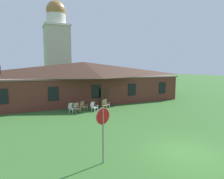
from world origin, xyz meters
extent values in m
plane|color=#336028|center=(0.00, 0.00, 0.00)|extent=(200.00, 200.00, 0.00)
cube|color=brown|center=(0.00, 18.86, 1.60)|extent=(24.06, 10.00, 3.20)
cube|color=#795B55|center=(0.00, 18.86, 3.28)|extent=(24.54, 10.20, 0.16)
pyramid|color=#382319|center=(0.00, 18.86, 4.34)|extent=(25.02, 10.40, 1.96)
cube|color=black|center=(-9.62, 13.83, 1.76)|extent=(1.10, 0.06, 1.50)
cube|color=black|center=(-4.81, 13.83, 1.76)|extent=(1.10, 0.06, 1.50)
cube|color=black|center=(0.00, 13.83, 1.76)|extent=(1.10, 0.06, 1.50)
cube|color=black|center=(4.81, 13.83, 1.76)|extent=(1.10, 0.06, 1.50)
cube|color=black|center=(9.62, 13.83, 1.76)|extent=(1.10, 0.06, 1.50)
cube|color=#422819|center=(0.92, 13.83, 1.05)|extent=(1.10, 0.06, 2.10)
cube|color=#BCB29E|center=(-0.89, 34.56, 6.38)|extent=(4.80, 4.80, 12.76)
cube|color=silver|center=(-0.89, 34.56, 12.94)|extent=(5.18, 5.18, 0.36)
cylinder|color=silver|center=(-0.89, 34.56, 14.22)|extent=(3.80, 3.80, 2.20)
sphere|color=#9E6B38|center=(-0.89, 34.56, 15.99)|extent=(3.88, 3.88, 3.88)
cylinder|color=slate|center=(-4.47, 0.83, 1.30)|extent=(0.07, 0.07, 2.60)
cylinder|color=white|center=(-4.47, 0.85, 2.27)|extent=(0.77, 0.26, 0.81)
cylinder|color=#B71414|center=(-4.46, 0.82, 2.27)|extent=(0.73, 0.25, 0.76)
cube|color=white|center=(-2.97, 11.78, 0.18)|extent=(0.07, 0.07, 0.36)
cube|color=white|center=(-3.36, 11.54, 0.18)|extent=(0.07, 0.07, 0.36)
cube|color=white|center=(-3.21, 12.15, 0.18)|extent=(0.07, 0.07, 0.36)
cube|color=white|center=(-3.60, 11.91, 0.18)|extent=(0.07, 0.07, 0.36)
cube|color=white|center=(-3.29, 11.85, 0.39)|extent=(0.73, 0.73, 0.05)
cube|color=white|center=(-3.45, 12.11, 0.69)|extent=(0.54, 0.43, 0.54)
cube|color=white|center=(-3.03, 11.98, 0.58)|extent=(0.30, 0.43, 0.03)
cube|color=white|center=(-2.94, 11.84, 0.47)|extent=(0.06, 0.06, 0.22)
cube|color=white|center=(-3.52, 11.68, 0.58)|extent=(0.30, 0.43, 0.03)
cube|color=white|center=(-3.44, 11.54, 0.47)|extent=(0.06, 0.06, 0.22)
cube|color=tan|center=(-2.59, 11.56, 0.18)|extent=(0.05, 0.05, 0.36)
cube|color=tan|center=(-3.05, 11.52, 0.18)|extent=(0.05, 0.05, 0.36)
cube|color=tan|center=(-2.63, 12.00, 0.18)|extent=(0.05, 0.05, 0.36)
cube|color=tan|center=(-3.09, 11.96, 0.18)|extent=(0.05, 0.05, 0.36)
cube|color=tan|center=(-2.84, 11.76, 0.39)|extent=(0.58, 0.57, 0.05)
cube|color=tan|center=(-2.87, 12.07, 0.69)|extent=(0.53, 0.23, 0.54)
cube|color=tan|center=(-2.55, 11.77, 0.58)|extent=(0.10, 0.47, 0.03)
cube|color=tan|center=(-2.54, 11.61, 0.47)|extent=(0.04, 0.04, 0.22)
cube|color=tan|center=(-3.13, 11.72, 0.58)|extent=(0.10, 0.47, 0.03)
cube|color=tan|center=(-3.11, 11.56, 0.47)|extent=(0.04, 0.04, 0.22)
cube|color=tan|center=(-1.61, 12.26, 0.18)|extent=(0.07, 0.07, 0.36)
cube|color=tan|center=(-2.00, 12.03, 0.18)|extent=(0.07, 0.07, 0.36)
cube|color=tan|center=(-1.83, 12.64, 0.18)|extent=(0.07, 0.07, 0.36)
cube|color=tan|center=(-2.23, 12.41, 0.18)|extent=(0.07, 0.07, 0.36)
cube|color=tan|center=(-1.92, 12.34, 0.39)|extent=(0.73, 0.72, 0.05)
cube|color=tan|center=(-2.07, 12.61, 0.69)|extent=(0.54, 0.42, 0.54)
cube|color=tan|center=(-1.66, 12.46, 0.58)|extent=(0.29, 0.44, 0.03)
cube|color=tan|center=(-1.57, 12.32, 0.47)|extent=(0.05, 0.05, 0.22)
cube|color=tan|center=(-2.16, 12.18, 0.58)|extent=(0.29, 0.44, 0.03)
cube|color=tan|center=(-2.08, 12.04, 0.47)|extent=(0.05, 0.05, 0.22)
cube|color=white|center=(-0.73, 11.43, 0.18)|extent=(0.07, 0.07, 0.36)
cube|color=white|center=(-1.14, 11.21, 0.18)|extent=(0.07, 0.07, 0.36)
cube|color=white|center=(-0.95, 11.82, 0.18)|extent=(0.07, 0.07, 0.36)
cube|color=white|center=(-1.35, 11.60, 0.18)|extent=(0.07, 0.07, 0.36)
cube|color=white|center=(-1.04, 11.52, 0.39)|extent=(0.72, 0.72, 0.05)
cube|color=white|center=(-1.19, 11.79, 0.69)|extent=(0.54, 0.41, 0.54)
cube|color=white|center=(-0.78, 11.64, 0.58)|extent=(0.28, 0.44, 0.03)
cube|color=white|center=(-0.70, 11.50, 0.47)|extent=(0.05, 0.05, 0.22)
cube|color=white|center=(-1.29, 11.36, 0.58)|extent=(0.28, 0.44, 0.03)
cube|color=white|center=(-1.21, 11.22, 0.47)|extent=(0.05, 0.05, 0.22)
cube|color=tan|center=(0.47, 11.80, 0.18)|extent=(0.06, 0.06, 0.36)
cube|color=tan|center=(0.03, 11.94, 0.18)|extent=(0.06, 0.06, 0.36)
cube|color=tan|center=(0.61, 12.22, 0.18)|extent=(0.06, 0.06, 0.36)
cube|color=tan|center=(0.17, 12.37, 0.18)|extent=(0.06, 0.06, 0.36)
cube|color=tan|center=(0.32, 12.08, 0.39)|extent=(0.67, 0.66, 0.05)
cube|color=tan|center=(0.42, 12.38, 0.69)|extent=(0.55, 0.34, 0.54)
cube|color=tan|center=(0.59, 11.98, 0.58)|extent=(0.20, 0.46, 0.03)
cube|color=tan|center=(0.54, 11.82, 0.47)|extent=(0.05, 0.05, 0.22)
cube|color=tan|center=(0.04, 12.15, 0.58)|extent=(0.20, 0.46, 0.03)
cube|color=tan|center=(-0.01, 12.00, 0.47)|extent=(0.05, 0.05, 0.22)
cube|color=white|center=(1.03, 12.39, 0.18)|extent=(0.06, 0.06, 0.36)
cube|color=white|center=(0.60, 12.23, 0.18)|extent=(0.06, 0.06, 0.36)
cube|color=white|center=(0.88, 12.81, 0.18)|extent=(0.06, 0.06, 0.36)
cube|color=white|center=(0.45, 12.64, 0.18)|extent=(0.06, 0.06, 0.36)
cube|color=white|center=(0.74, 12.52, 0.39)|extent=(0.69, 0.68, 0.05)
cube|color=white|center=(0.63, 12.81, 0.69)|extent=(0.55, 0.36, 0.54)
cube|color=white|center=(1.02, 12.60, 0.58)|extent=(0.22, 0.46, 0.03)
cube|color=white|center=(1.08, 12.45, 0.47)|extent=(0.05, 0.05, 0.22)
cube|color=white|center=(0.48, 12.40, 0.58)|extent=(0.22, 0.46, 0.03)
cube|color=white|center=(0.53, 12.24, 0.47)|extent=(0.05, 0.05, 0.22)
cylinder|color=brown|center=(-9.92, 17.14, 4.14)|extent=(0.33, 1.62, 1.32)
camera|label=1|loc=(-7.79, -7.34, 4.51)|focal=31.24mm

